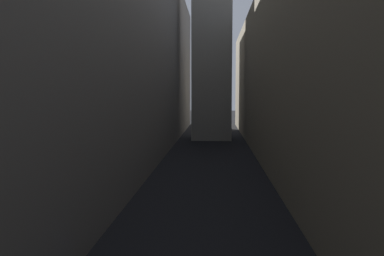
{
  "coord_description": "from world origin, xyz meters",
  "views": [
    {
      "loc": [
        0.63,
        5.31,
        7.76
      ],
      "look_at": [
        0.0,
        16.17,
        6.8
      ],
      "focal_mm": 37.61,
      "sensor_mm": 36.0,
      "label": 1
    }
  ],
  "objects": [
    {
      "name": "ground_plane",
      "position": [
        0.0,
        48.0,
        0.0
      ],
      "size": [
        264.0,
        264.0,
        0.0
      ],
      "primitive_type": "plane",
      "color": "black"
    },
    {
      "name": "building_block_left",
      "position": [
        -10.63,
        50.0,
        12.99
      ],
      "size": [
        10.26,
        108.0,
        25.97
      ],
      "primitive_type": "cube",
      "color": "slate",
      "rests_on": "ground"
    },
    {
      "name": "building_block_right",
      "position": [
        12.1,
        50.0,
        9.91
      ],
      "size": [
        13.2,
        108.0,
        19.81
      ],
      "primitive_type": "cube",
      "color": "gray",
      "rests_on": "ground"
    }
  ]
}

